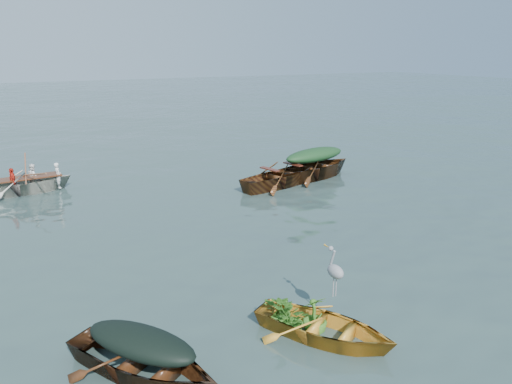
# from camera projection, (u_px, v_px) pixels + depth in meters

# --- Properties ---
(ground) EXTENTS (140.00, 140.00, 0.00)m
(ground) POSITION_uv_depth(u_px,v_px,m) (283.00, 240.00, 12.93)
(ground) COLOR #344845
(ground) RESTS_ON ground
(yellow_dinghy) EXTENTS (2.76, 3.34, 0.83)m
(yellow_dinghy) POSITION_uv_depth(u_px,v_px,m) (324.00, 339.00, 8.55)
(yellow_dinghy) COLOR orange
(yellow_dinghy) RESTS_ON ground
(dark_covered_boat) EXTENTS (3.05, 3.65, 0.87)m
(dark_covered_boat) POSITION_uv_depth(u_px,v_px,m) (143.00, 376.00, 7.57)
(dark_covered_boat) COLOR #472210
(dark_covered_boat) RESTS_ON ground
(green_tarp_boat) EXTENTS (5.39, 2.65, 1.26)m
(green_tarp_boat) POSITION_uv_depth(u_px,v_px,m) (314.00, 178.00, 19.05)
(green_tarp_boat) COLOR #492911
(green_tarp_boat) RESTS_ON ground
(open_wooden_boat) EXTENTS (5.05, 2.60, 1.16)m
(open_wooden_boat) POSITION_uv_depth(u_px,v_px,m) (281.00, 186.00, 17.99)
(open_wooden_boat) COLOR brown
(open_wooden_boat) RESTS_ON ground
(rowed_boat) EXTENTS (4.49, 1.70, 1.05)m
(rowed_boat) POSITION_uv_depth(u_px,v_px,m) (25.00, 193.00, 17.07)
(rowed_boat) COLOR beige
(rowed_boat) RESTS_ON ground
(dark_tarp_cover) EXTENTS (1.68, 2.01, 0.40)m
(dark_tarp_cover) POSITION_uv_depth(u_px,v_px,m) (141.00, 340.00, 7.39)
(dark_tarp_cover) COLOR black
(dark_tarp_cover) RESTS_ON dark_covered_boat
(green_tarp_cover) EXTENTS (2.97, 1.46, 0.52)m
(green_tarp_cover) POSITION_uv_depth(u_px,v_px,m) (315.00, 156.00, 18.80)
(green_tarp_cover) COLOR #183B1B
(green_tarp_cover) RESTS_ON green_tarp_boat
(thwart_benches) EXTENTS (2.56, 1.45, 0.04)m
(thwart_benches) POSITION_uv_depth(u_px,v_px,m) (281.00, 170.00, 17.82)
(thwart_benches) COLOR #481A10
(thwart_benches) RESTS_ON open_wooden_boat
(heron) EXTENTS (0.45, 0.49, 0.92)m
(heron) POSITION_uv_depth(u_px,v_px,m) (335.00, 279.00, 8.79)
(heron) COLOR #92949A
(heron) RESTS_ON yellow_dinghy
(dinghy_weeds) EXTENTS (1.07, 1.13, 0.60)m
(dinghy_weeds) POSITION_uv_depth(u_px,v_px,m) (296.00, 293.00, 8.64)
(dinghy_weeds) COLOR #2B651A
(dinghy_weeds) RESTS_ON yellow_dinghy
(rowers) EXTENTS (3.17, 1.45, 0.76)m
(rowers) POSITION_uv_depth(u_px,v_px,m) (22.00, 168.00, 16.82)
(rowers) COLOR silver
(rowers) RESTS_ON rowed_boat
(oars) EXTENTS (0.83, 2.64, 0.06)m
(oars) POSITION_uv_depth(u_px,v_px,m) (23.00, 178.00, 16.91)
(oars) COLOR brown
(oars) RESTS_ON rowed_boat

